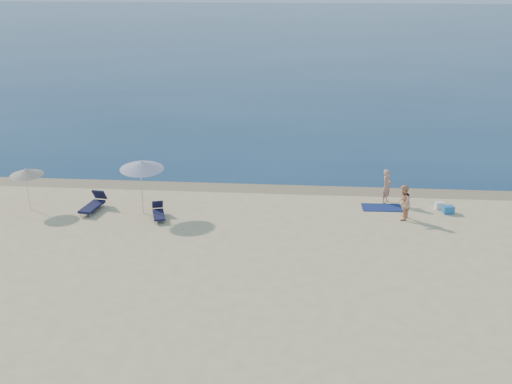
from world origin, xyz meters
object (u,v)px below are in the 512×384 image
Objects in this scene: person_right at (403,203)px; blue_cooler at (448,210)px; person_left at (387,186)px; umbrella_near at (142,165)px.

person_right is 3.26× the size of blue_cooler.
person_right reaches higher than blue_cooler.
umbrella_near is at bearing 134.22° from person_left.
umbrella_near reaches higher than person_right.
umbrella_near is (-11.17, -2.24, 1.43)m from person_left.
person_right is 0.62× the size of umbrella_near.
blue_cooler is (2.19, 0.94, -0.63)m from person_right.
person_left is 3.33× the size of blue_cooler.
person_left is 0.64× the size of umbrella_near.
person_left is at bearing 145.70° from blue_cooler.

